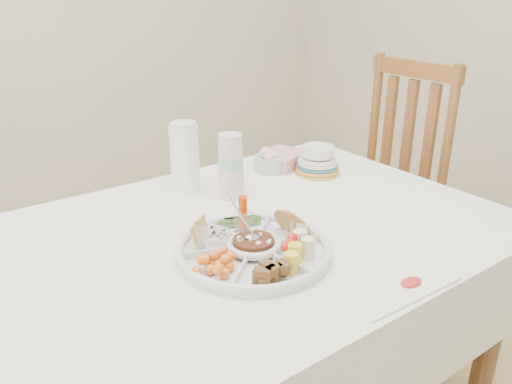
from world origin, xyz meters
TOP-DOWN VIEW (x-y plane):
  - dining_table at (0.00, 0.00)m, footprint 1.52×1.02m
  - chair at (0.83, 0.25)m, footprint 0.48×0.48m
  - party_tray at (-0.04, -0.13)m, footprint 0.49×0.49m
  - bean_dip at (-0.04, -0.13)m, footprint 0.13×0.13m
  - tortillas at (0.09, -0.11)m, footprint 0.14×0.14m
  - carrot_cucumber at (0.01, -0.01)m, footprint 0.13×0.13m
  - pita_raisins at (-0.12, -0.03)m, footprint 0.16×0.16m
  - cherries at (-0.17, -0.15)m, footprint 0.14×0.14m
  - granola_chunks at (-0.08, -0.25)m, footprint 0.13×0.13m
  - banana_tomato at (0.05, -0.23)m, footprint 0.14×0.14m
  - cup_stack at (0.12, 0.21)m, footprint 0.10×0.10m
  - thermos at (0.03, 0.33)m, footprint 0.12×0.12m
  - flower_bowl at (0.37, 0.33)m, footprint 0.12×0.12m
  - napkin_stack at (0.44, 0.35)m, footprint 0.19×0.18m
  - plate_stack at (0.49, 0.21)m, footprint 0.17×0.17m
  - placemat at (0.14, -0.45)m, footprint 0.29×0.11m

SIDE VIEW (x-z plane):
  - dining_table at x=0.00m, z-range 0.00..0.76m
  - chair at x=0.83m, z-range 0.00..1.12m
  - placemat at x=0.14m, z-range 0.76..0.76m
  - party_tray at x=-0.04m, z-range 0.76..0.80m
  - napkin_stack at x=0.44m, z-range 0.76..0.81m
  - bean_dip at x=-0.04m, z-range 0.77..0.81m
  - cherries at x=-0.17m, z-range 0.77..0.82m
  - granola_chunks at x=-0.08m, z-range 0.77..0.82m
  - flower_bowl at x=0.37m, z-range 0.76..0.84m
  - tortillas at x=0.09m, z-range 0.77..0.83m
  - pita_raisins at x=-0.12m, z-range 0.77..0.84m
  - plate_stack at x=0.49m, z-range 0.76..0.86m
  - banana_tomato at x=0.05m, z-range 0.77..0.86m
  - carrot_cucumber at x=0.01m, z-range 0.78..0.87m
  - cup_stack at x=0.12m, z-range 0.76..0.98m
  - thermos at x=0.03m, z-range 0.76..1.00m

